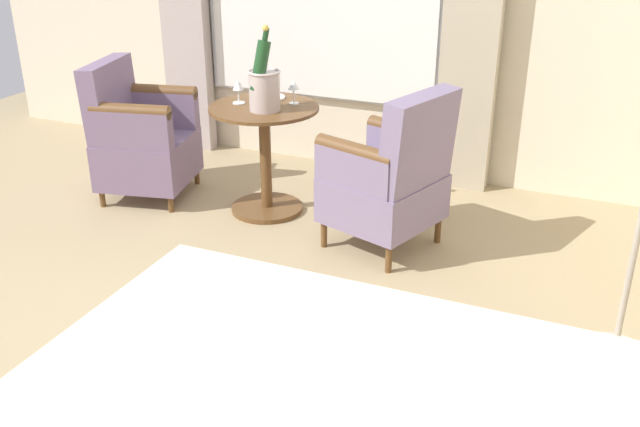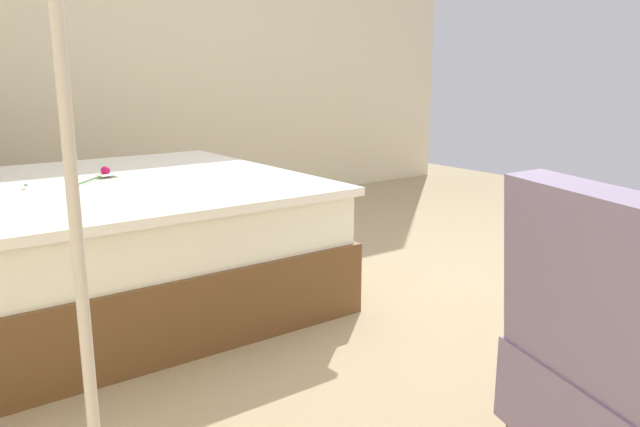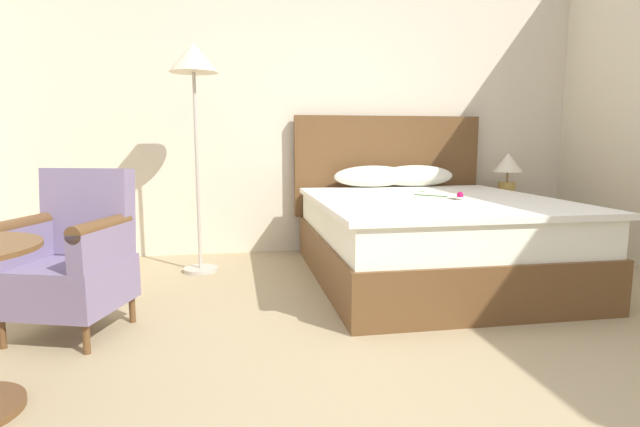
{
  "view_description": "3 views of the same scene",
  "coord_description": "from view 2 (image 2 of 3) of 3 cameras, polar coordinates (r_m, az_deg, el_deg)",
  "views": [
    {
      "loc": [
        1.89,
        1.95,
        1.83
      ],
      "look_at": [
        -0.34,
        1.0,
        0.73
      ],
      "focal_mm": 40.0,
      "sensor_mm": 36.0,
      "label": 1
    },
    {
      "loc": [
        -2.29,
        2.46,
        1.18
      ],
      "look_at": [
        -0.34,
        1.01,
        0.62
      ],
      "focal_mm": 35.0,
      "sensor_mm": 36.0,
      "label": 2
    },
    {
      "loc": [
        -0.67,
        -1.99,
        1.06
      ],
      "look_at": [
        -0.13,
        1.11,
        0.6
      ],
      "focal_mm": 28.0,
      "sensor_mm": 36.0,
      "label": 3
    }
  ],
  "objects": [
    {
      "name": "ground_plane",
      "position": [
        3.56,
        9.96,
        -6.62
      ],
      "size": [
        7.02,
        7.02,
        0.0
      ],
      "primitive_type": "plane",
      "color": "tan"
    },
    {
      "name": "armchair_by_window",
      "position": [
        1.89,
        26.45,
        -12.1
      ],
      "size": [
        0.69,
        0.7,
        0.91
      ],
      "color": "brown",
      "rests_on": "ground"
    },
    {
      "name": "bed",
      "position": [
        3.3,
        -21.59,
        -2.47
      ],
      "size": [
        1.82,
        2.17,
        1.3
      ],
      "color": "brown",
      "rests_on": "ground"
    },
    {
      "name": "wall_far_side",
      "position": [
        5.64,
        -11.09,
        15.35
      ],
      "size": [
        0.12,
        5.64,
        2.88
      ],
      "color": "beige",
      "rests_on": "ground"
    }
  ]
}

